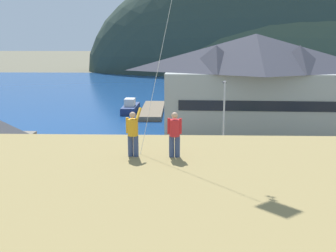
# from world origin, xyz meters

# --- Properties ---
(ground_plane) EXTENTS (600.00, 600.00, 0.00)m
(ground_plane) POSITION_xyz_m (0.00, 0.00, 0.00)
(ground_plane) COLOR #66604C
(parking_lot_pad) EXTENTS (40.00, 20.00, 0.10)m
(parking_lot_pad) POSITION_xyz_m (0.00, 5.00, 0.05)
(parking_lot_pad) COLOR gray
(parking_lot_pad) RESTS_ON ground
(bay_water) EXTENTS (360.00, 84.00, 0.03)m
(bay_water) POSITION_xyz_m (0.00, 60.00, 0.01)
(bay_water) COLOR navy
(bay_water) RESTS_ON ground
(far_hill_west_ridge) EXTENTS (139.49, 54.81, 79.74)m
(far_hill_west_ridge) POSITION_xyz_m (40.65, 111.29, 0.00)
(far_hill_west_ridge) COLOR #2D3D33
(far_hill_west_ridge) RESTS_ON ground
(far_hill_east_peak) EXTENTS (115.87, 56.03, 54.23)m
(far_hill_east_peak) POSITION_xyz_m (41.20, 109.12, 0.00)
(far_hill_east_peak) COLOR #3D4C38
(far_hill_east_peak) RESTS_ON ground
(harbor_lodge) EXTENTS (21.72, 10.98, 11.50)m
(harbor_lodge) POSITION_xyz_m (10.40, 21.81, 6.13)
(harbor_lodge) COLOR #999E99
(harbor_lodge) RESTS_ON ground
(wharf_dock) EXTENTS (3.20, 13.64, 0.70)m
(wharf_dock) POSITION_xyz_m (-2.26, 34.39, 0.35)
(wharf_dock) COLOR #70604C
(wharf_dock) RESTS_ON ground
(moored_boat_wharfside) EXTENTS (2.27, 6.55, 2.16)m
(moored_boat_wharfside) POSITION_xyz_m (-5.63, 34.64, 0.72)
(moored_boat_wharfside) COLOR navy
(moored_boat_wharfside) RESTS_ON ground
(moored_boat_outer_mooring) EXTENTS (1.97, 5.68, 2.16)m
(moored_boat_outer_mooring) POSITION_xyz_m (0.95, 32.31, 0.72)
(moored_boat_outer_mooring) COLOR silver
(moored_boat_outer_mooring) RESTS_ON ground
(parked_car_front_row_end) EXTENTS (4.24, 2.14, 1.82)m
(parked_car_front_row_end) POSITION_xyz_m (10.23, 6.46, 1.06)
(parked_car_front_row_end) COLOR #236633
(parked_car_front_row_end) RESTS_ON parking_lot_pad
(parked_car_mid_row_far) EXTENTS (4.35, 2.36, 1.82)m
(parked_car_mid_row_far) POSITION_xyz_m (-0.22, 7.27, 1.06)
(parked_car_mid_row_far) COLOR #B28923
(parked_car_mid_row_far) RESTS_ON parking_lot_pad
(parked_car_lone_by_shed) EXTENTS (4.29, 2.23, 1.82)m
(parked_car_lone_by_shed) POSITION_xyz_m (4.84, 0.83, 1.06)
(parked_car_lone_by_shed) COLOR #9EA3A8
(parked_car_lone_by_shed) RESTS_ON parking_lot_pad
(parking_light_pole) EXTENTS (0.24, 0.78, 7.21)m
(parking_light_pole) POSITION_xyz_m (5.75, 10.55, 4.24)
(parking_light_pole) COLOR #ADADB2
(parking_light_pole) RESTS_ON parking_lot_pad
(person_kite_flyer) EXTENTS (0.59, 0.62, 1.86)m
(person_kite_flyer) POSITION_xyz_m (0.01, -9.64, 7.59)
(person_kite_flyer) COLOR #384770
(person_kite_flyer) RESTS_ON grassy_hill_foreground
(person_companion) EXTENTS (0.55, 0.40, 1.74)m
(person_companion) POSITION_xyz_m (1.60, -9.68, 7.57)
(person_companion) COLOR #384770
(person_companion) RESTS_ON grassy_hill_foreground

